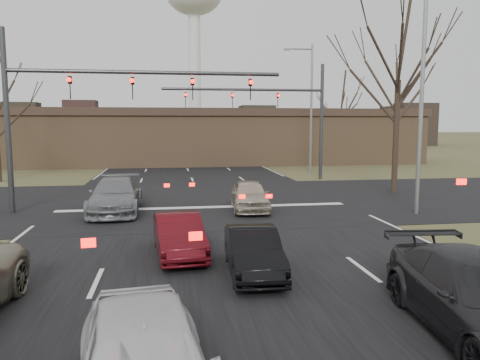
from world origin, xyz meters
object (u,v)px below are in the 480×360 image
(car_grey_ahead, at_px, (116,195))
(car_silver_ahead, at_px, (250,195))
(car_charcoal_sedan, at_px, (478,297))
(water_tower, at_px, (194,3))
(car_black_hatch, at_px, (253,251))
(mast_arm_near, at_px, (85,98))
(car_red_ahead, at_px, (179,235))
(streetlight_right_far, at_px, (309,102))
(streetlight_right_near, at_px, (418,84))
(building, at_px, (205,136))
(mast_arm_far, at_px, (282,107))

(car_grey_ahead, xyz_separation_m, car_silver_ahead, (5.98, -0.39, -0.08))
(car_charcoal_sedan, xyz_separation_m, car_grey_ahead, (-8.00, 13.53, 0.02))
(water_tower, relative_size, car_black_hatch, 12.10)
(mast_arm_near, relative_size, car_red_ahead, 3.20)
(streetlight_right_far, height_order, car_red_ahead, streetlight_right_far)
(streetlight_right_near, height_order, car_charcoal_sedan, streetlight_right_near)
(car_charcoal_sedan, distance_m, car_grey_ahead, 15.72)
(building, relative_size, streetlight_right_near, 4.24)
(mast_arm_near, bearing_deg, car_silver_ahead, -7.06)
(mast_arm_near, height_order, car_silver_ahead, mast_arm_near)
(building, bearing_deg, car_charcoal_sedan, -87.07)
(car_black_hatch, xyz_separation_m, car_grey_ahead, (-4.50, 9.37, 0.16))
(car_grey_ahead, bearing_deg, car_black_hatch, -64.59)
(mast_arm_near, relative_size, car_grey_ahead, 2.30)
(car_grey_ahead, bearing_deg, car_silver_ahead, -4.02)
(car_black_hatch, relative_size, car_charcoal_sedan, 0.72)
(building, xyz_separation_m, streetlight_right_far, (7.32, -11.00, 2.92))
(mast_arm_far, height_order, streetlight_right_far, streetlight_right_far)
(car_charcoal_sedan, bearing_deg, car_silver_ahead, 104.25)
(car_black_hatch, bearing_deg, mast_arm_far, 76.75)
(building, height_order, car_red_ahead, building)
(mast_arm_far, xyz_separation_m, car_silver_ahead, (-4.20, -10.89, -4.33))
(car_grey_ahead, bearing_deg, car_red_ahead, -70.71)
(streetlight_right_far, xyz_separation_m, car_silver_ahead, (-7.34, -14.89, -4.90))
(streetlight_right_near, height_order, streetlight_right_far, same)
(building, xyz_separation_m, car_silver_ahead, (-0.02, -25.89, -1.98))
(car_silver_ahead, bearing_deg, streetlight_right_far, 68.51)
(water_tower, height_order, streetlight_right_near, water_tower)
(mast_arm_far, distance_m, car_charcoal_sedan, 24.51)
(mast_arm_far, distance_m, streetlight_right_far, 5.12)
(streetlight_right_far, distance_m, car_charcoal_sedan, 28.94)
(streetlight_right_far, bearing_deg, streetlight_right_near, -91.68)
(building, xyz_separation_m, mast_arm_near, (-7.23, -25.00, 2.41))
(car_silver_ahead, bearing_deg, building, 94.70)
(mast_arm_near, height_order, car_red_ahead, mast_arm_near)
(mast_arm_far, relative_size, streetlight_right_near, 1.11)
(building, distance_m, car_red_ahead, 33.08)
(mast_arm_near, height_order, streetlight_right_near, streetlight_right_near)
(mast_arm_far, bearing_deg, car_silver_ahead, -111.08)
(mast_arm_near, xyz_separation_m, car_black_hatch, (5.73, -9.87, -4.47))
(building, distance_m, car_grey_ahead, 26.27)
(car_black_hatch, height_order, car_grey_ahead, car_grey_ahead)
(building, distance_m, water_tower, 88.41)
(streetlight_right_near, height_order, car_red_ahead, streetlight_right_near)
(streetlight_right_near, relative_size, car_red_ahead, 2.64)
(streetlight_right_near, xyz_separation_m, streetlight_right_far, (0.50, 17.00, 0.00))
(mast_arm_far, bearing_deg, streetlight_right_far, 51.89)
(building, height_order, streetlight_right_far, streetlight_right_far)
(water_tower, relative_size, car_silver_ahead, 11.03)
(car_silver_ahead, bearing_deg, car_charcoal_sedan, -76.55)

